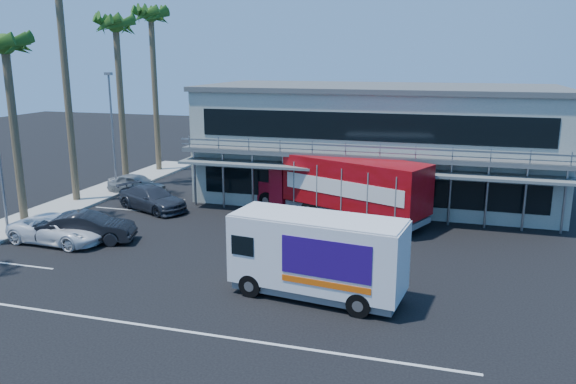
# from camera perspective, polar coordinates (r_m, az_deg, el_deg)

# --- Properties ---
(ground) EXTENTS (120.00, 120.00, 0.00)m
(ground) POSITION_cam_1_polar(r_m,az_deg,el_deg) (24.70, -2.91, -7.96)
(ground) COLOR black
(ground) RESTS_ON ground
(building) EXTENTS (22.40, 12.00, 7.30)m
(building) POSITION_cam_1_polar(r_m,az_deg,el_deg) (37.30, 9.04, 5.05)
(building) COLOR #969D90
(building) RESTS_ON ground
(curb_strip) EXTENTS (3.00, 32.00, 0.16)m
(curb_strip) POSITION_cam_1_polar(r_m,az_deg,el_deg) (36.86, -22.25, -1.57)
(curb_strip) COLOR #A5A399
(curb_strip) RESTS_ON ground
(palm_c) EXTENTS (2.80, 2.80, 10.75)m
(palm_c) POSITION_cam_1_polar(r_m,az_deg,el_deg) (33.43, -26.76, 12.42)
(palm_c) COLOR brown
(palm_c) RESTS_ON ground
(palm_e) EXTENTS (2.80, 2.80, 12.25)m
(palm_e) POSITION_cam_1_polar(r_m,az_deg,el_deg) (41.28, -17.06, 15.08)
(palm_e) COLOR brown
(palm_e) RESTS_ON ground
(palm_f) EXTENTS (2.80, 2.80, 13.25)m
(palm_f) POSITION_cam_1_polar(r_m,az_deg,el_deg) (46.23, -13.72, 16.16)
(palm_f) COLOR brown
(palm_f) RESTS_ON ground
(light_pole_far) EXTENTS (0.50, 0.25, 8.09)m
(light_pole_far) POSITION_cam_1_polar(r_m,az_deg,el_deg) (39.57, -17.43, 6.32)
(light_pole_far) COLOR gray
(light_pole_far) RESTS_ON ground
(red_truck) EXTENTS (10.82, 6.57, 3.61)m
(red_truck) POSITION_cam_1_polar(r_m,az_deg,el_deg) (31.78, 5.68, 0.64)
(red_truck) COLOR maroon
(red_truck) RESTS_ON ground
(white_van) EXTENTS (6.86, 3.12, 3.23)m
(white_van) POSITION_cam_1_polar(r_m,az_deg,el_deg) (21.50, 2.97, -6.41)
(white_van) COLOR white
(white_van) RESTS_ON ground
(parked_car_b) EXTENTS (4.88, 2.97, 1.52)m
(parked_car_b) POSITION_cam_1_polar(r_m,az_deg,el_deg) (29.76, -19.72, -3.45)
(parked_car_b) COLOR black
(parked_car_b) RESTS_ON ground
(parked_car_c) EXTENTS (5.12, 2.57, 1.39)m
(parked_car_c) POSITION_cam_1_polar(r_m,az_deg,el_deg) (30.29, -22.25, -3.50)
(parked_car_c) COLOR white
(parked_car_c) RESTS_ON ground
(parked_car_d) EXTENTS (5.33, 3.76, 1.43)m
(parked_car_d) POSITION_cam_1_polar(r_m,az_deg,el_deg) (34.93, -13.62, -0.65)
(parked_car_d) COLOR #282C35
(parked_car_d) RESTS_ON ground
(parked_car_e) EXTENTS (4.42, 2.44, 1.42)m
(parked_car_e) POSITION_cam_1_polar(r_m,az_deg,el_deg) (39.11, -15.12, 0.75)
(parked_car_e) COLOR gray
(parked_car_e) RESTS_ON ground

